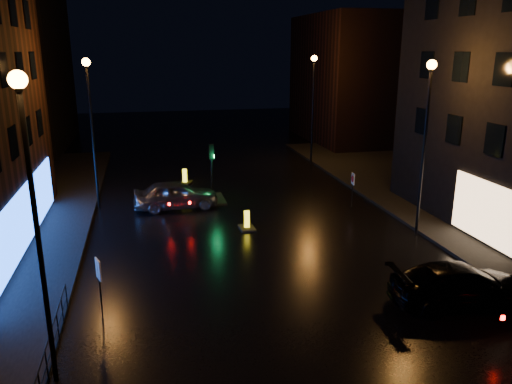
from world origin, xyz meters
TOP-DOWN VIEW (x-y plane):
  - ground at (0.00, 0.00)m, footprint 120.00×120.00m
  - pavement_right at (14.00, 8.00)m, footprint 12.00×44.00m
  - building_far_left at (-16.00, 35.00)m, footprint 8.00×16.00m
  - building_far_right at (15.00, 32.00)m, footprint 8.00×14.00m
  - street_lamp_lnear at (-7.80, -2.00)m, footprint 0.44×0.44m
  - street_lamp_lfar at (-7.80, 14.00)m, footprint 0.44×0.44m
  - street_lamp_rnear at (7.80, 6.00)m, footprint 0.44×0.44m
  - street_lamp_rfar at (7.80, 22.00)m, footprint 0.44×0.44m
  - traffic_signal at (-1.20, 14.00)m, footprint 1.40×2.40m
  - guard_railing at (-8.00, -1.00)m, footprint 0.05×6.04m
  - silver_hatchback at (-3.44, 12.91)m, footprint 4.85×2.14m
  - dark_sedan at (5.70, -0.66)m, footprint 5.30×2.47m
  - bollard_near at (-0.18, 8.66)m, footprint 0.77×1.12m
  - bollard_far at (-2.48, 18.32)m, footprint 1.16×1.36m
  - road_sign_left at (-6.76, 1.16)m, footprint 0.22×0.51m
  - road_sign_right at (6.50, 10.91)m, footprint 0.10×0.49m

SIDE VIEW (x-z plane):
  - ground at x=0.00m, z-range 0.00..0.00m
  - pavement_right at x=14.00m, z-range 0.00..0.15m
  - bollard_near at x=-0.18m, z-range -0.27..0.69m
  - bollard_far at x=-2.48m, z-range -0.28..0.72m
  - traffic_signal at x=-1.20m, z-range -1.22..2.23m
  - guard_railing at x=-8.00m, z-range 0.24..1.24m
  - dark_sedan at x=5.70m, z-range 0.00..1.50m
  - silver_hatchback at x=-3.44m, z-range 0.00..1.62m
  - road_sign_right at x=6.50m, z-range 0.50..2.52m
  - road_sign_left at x=-6.76m, z-range 0.54..2.70m
  - street_lamp_lnear at x=-7.80m, z-range 1.38..9.75m
  - street_lamp_lfar at x=-7.80m, z-range 1.38..9.75m
  - street_lamp_rnear at x=7.80m, z-range 1.38..9.75m
  - street_lamp_rfar at x=7.80m, z-range 1.38..9.75m
  - building_far_right at x=15.00m, z-range 0.00..12.00m
  - building_far_left at x=-16.00m, z-range 0.00..14.00m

